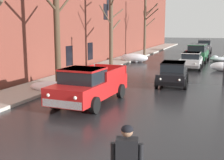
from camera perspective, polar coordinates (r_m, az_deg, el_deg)
left_sidewalk_slab at (r=25.89m, az=-2.68°, el=2.34°), size 2.62×80.00×0.16m
brick_townhouse_facade at (r=26.43m, az=-6.46°, el=12.24°), size 0.63×80.00×9.18m
snow_bank_near_corner_left at (r=16.82m, az=-11.33°, el=-1.35°), size 2.69×1.27×0.59m
snow_bank_along_left_kerb at (r=26.12m, az=20.46°, el=2.42°), size 1.97×1.19×0.76m
snow_bank_mid_block_left at (r=30.89m, az=4.28°, el=4.24°), size 2.93×1.09×0.89m
snow_bank_near_corner_right at (r=33.49m, az=20.12°, el=3.82°), size 2.21×1.30×0.67m
bare_tree_second_along_sidewalk at (r=17.48m, az=-10.53°, el=10.30°), size 1.36×3.16×6.99m
bare_tree_mid_block at (r=25.60m, az=-0.12°, el=9.97°), size 1.39×3.31×6.67m
bare_tree_far_down_block at (r=36.91m, az=6.48°, el=10.52°), size 2.48×2.59×7.28m
pickup_truck_red_approaching_near_lane at (r=14.00m, az=-4.45°, el=-1.01°), size 2.35×5.16×1.76m
sedan_black_parked_kerbside_close at (r=19.00m, az=11.60°, el=1.36°), size 2.05×4.23×1.42m
sedan_white_parked_kerbside_mid at (r=26.73m, az=14.91°, el=3.70°), size 1.92×4.08×1.42m
suv_green_parked_far_down_block at (r=32.24m, az=16.07°, el=5.12°), size 2.23×4.91×1.82m
sedan_maroon_queued_behind_truck at (r=38.03m, az=15.70°, el=5.47°), size 2.12×4.08×1.42m
suv_grey_at_far_intersection at (r=44.49m, az=17.27°, el=6.32°), size 2.11×4.70×1.82m
fire_hydrant at (r=15.88m, az=-9.87°, el=-1.73°), size 0.42×0.22×0.71m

